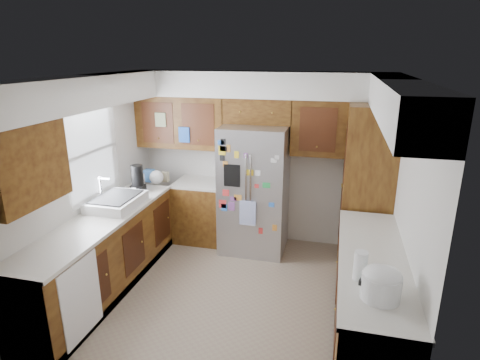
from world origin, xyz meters
name	(u,v)px	position (x,y,z in m)	size (l,w,h in m)	color
floor	(232,292)	(0.00, 0.00, 0.00)	(3.60, 3.60, 0.00)	gray
room_shell	(231,136)	(-0.11, 0.36, 1.82)	(3.64, 3.24, 2.52)	beige
left_counter_run	(128,246)	(-1.36, 0.03, 0.43)	(1.36, 3.20, 0.92)	#3C1C0B
right_counter_run	(369,303)	(1.50, -0.47, 0.42)	(0.63, 2.25, 0.92)	#3C1C0B
pantry	(367,187)	(1.50, 1.15, 1.07)	(0.60, 0.90, 2.15)	#3C1C0B
fridge	(254,189)	(0.00, 1.20, 0.90)	(0.90, 0.79, 1.80)	#A7A6AC
bridge_cabinet	(258,111)	(0.00, 1.43, 1.98)	(0.96, 0.34, 0.35)	#3C1C0B
fridge_top_items	(259,88)	(0.01, 1.42, 2.28)	(0.69, 0.32, 0.30)	#2B56AB
sink_assembly	(117,201)	(-1.50, 0.10, 0.99)	(0.52, 0.70, 0.37)	white
left_counter_clutter	(146,179)	(-1.48, 0.87, 1.05)	(0.34, 0.80, 0.38)	black
rice_cooker	(381,282)	(1.50, -1.15, 1.06)	(0.31, 0.30, 0.27)	white
paper_towel	(360,266)	(1.35, -0.91, 1.05)	(0.11, 0.11, 0.25)	white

